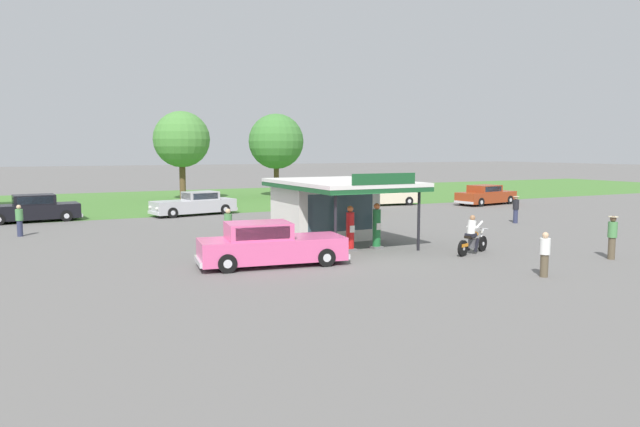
{
  "coord_description": "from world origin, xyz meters",
  "views": [
    {
      "loc": [
        -11.25,
        -18.86,
        4.14
      ],
      "look_at": [
        -0.06,
        3.78,
        1.4
      ],
      "focal_mm": 32.65,
      "sensor_mm": 36.0,
      "label": 1
    }
  ],
  "objects_px": {
    "parked_car_back_row_far_left": "(385,196)",
    "parked_car_back_row_centre": "(195,204)",
    "bystander_chatting_near_pumps": "(545,254)",
    "parked_car_second_row_spare": "(334,204)",
    "parked_car_back_row_centre_left": "(32,209)",
    "parked_car_back_row_right": "(486,195)",
    "bystander_admiring_sedan": "(612,236)",
    "bystander_strolling_foreground": "(19,220)",
    "bystander_leaning_by_kiosk": "(228,227)",
    "gas_pump_offside": "(377,228)",
    "featured_classic_sedan": "(270,246)",
    "bystander_standing_back_lot": "(516,209)",
    "gas_pump_nearside": "(350,230)",
    "motorcycle_with_rider": "(472,238)"
  },
  "relations": [
    {
      "from": "parked_car_back_row_centre_left",
      "to": "bystander_chatting_near_pumps",
      "type": "relative_size",
      "value": 3.67
    },
    {
      "from": "gas_pump_offside",
      "to": "featured_classic_sedan",
      "type": "height_order",
      "value": "gas_pump_offside"
    },
    {
      "from": "bystander_strolling_foreground",
      "to": "featured_classic_sedan",
      "type": "bearing_deg",
      "value": -55.59
    },
    {
      "from": "gas_pump_nearside",
      "to": "parked_car_second_row_spare",
      "type": "distance_m",
      "value": 14.09
    },
    {
      "from": "featured_classic_sedan",
      "to": "parked_car_back_row_centre",
      "type": "xyz_separation_m",
      "value": [
        1.74,
        17.63,
        -0.04
      ]
    },
    {
      "from": "gas_pump_offside",
      "to": "parked_car_back_row_right",
      "type": "bearing_deg",
      "value": 36.53
    },
    {
      "from": "featured_classic_sedan",
      "to": "bystander_strolling_foreground",
      "type": "bearing_deg",
      "value": 124.41
    },
    {
      "from": "parked_car_back_row_centre_left",
      "to": "bystander_chatting_near_pumps",
      "type": "bearing_deg",
      "value": -57.97
    },
    {
      "from": "parked_car_second_row_spare",
      "to": "parked_car_back_row_centre_left",
      "type": "bearing_deg",
      "value": 167.0
    },
    {
      "from": "bystander_leaning_by_kiosk",
      "to": "bystander_chatting_near_pumps",
      "type": "xyz_separation_m",
      "value": [
        7.46,
        -10.51,
        -0.09
      ]
    },
    {
      "from": "bystander_standing_back_lot",
      "to": "gas_pump_nearside",
      "type": "bearing_deg",
      "value": -163.47
    },
    {
      "from": "featured_classic_sedan",
      "to": "parked_car_back_row_right",
      "type": "relative_size",
      "value": 1.01
    },
    {
      "from": "parked_car_back_row_right",
      "to": "parked_car_back_row_centre_left",
      "type": "bearing_deg",
      "value": 173.88
    },
    {
      "from": "motorcycle_with_rider",
      "to": "parked_car_back_row_centre_left",
      "type": "distance_m",
      "value": 25.29
    },
    {
      "from": "parked_car_back_row_far_left",
      "to": "bystander_admiring_sedan",
      "type": "xyz_separation_m",
      "value": [
        -4.26,
        -22.68,
        0.23
      ]
    },
    {
      "from": "parked_car_back_row_centre_left",
      "to": "bystander_admiring_sedan",
      "type": "relative_size",
      "value": 3.27
    },
    {
      "from": "parked_car_back_row_far_left",
      "to": "parked_car_back_row_centre",
      "type": "height_order",
      "value": "parked_car_back_row_centre"
    },
    {
      "from": "parked_car_back_row_far_left",
      "to": "bystander_admiring_sedan",
      "type": "height_order",
      "value": "bystander_admiring_sedan"
    },
    {
      "from": "parked_car_back_row_right",
      "to": "bystander_strolling_foreground",
      "type": "distance_m",
      "value": 32.02
    },
    {
      "from": "featured_classic_sedan",
      "to": "bystander_leaning_by_kiosk",
      "type": "relative_size",
      "value": 3.39
    },
    {
      "from": "parked_car_back_row_centre_left",
      "to": "parked_car_back_row_centre",
      "type": "height_order",
      "value": "parked_car_back_row_centre_left"
    },
    {
      "from": "gas_pump_offside",
      "to": "bystander_leaning_by_kiosk",
      "type": "distance_m",
      "value": 6.39
    },
    {
      "from": "gas_pump_offside",
      "to": "featured_classic_sedan",
      "type": "xyz_separation_m",
      "value": [
        -5.4,
        -1.4,
        -0.16
      ]
    },
    {
      "from": "gas_pump_nearside",
      "to": "parked_car_back_row_centre",
      "type": "relative_size",
      "value": 0.33
    },
    {
      "from": "parked_car_back_row_far_left",
      "to": "bystander_leaning_by_kiosk",
      "type": "height_order",
      "value": "bystander_leaning_by_kiosk"
    },
    {
      "from": "bystander_admiring_sedan",
      "to": "bystander_strolling_foreground",
      "type": "bearing_deg",
      "value": 140.65
    },
    {
      "from": "parked_car_back_row_right",
      "to": "motorcycle_with_rider",
      "type": "bearing_deg",
      "value": -133.47
    },
    {
      "from": "parked_car_back_row_right",
      "to": "gas_pump_nearside",
      "type": "bearing_deg",
      "value": -145.32
    },
    {
      "from": "gas_pump_nearside",
      "to": "parked_car_back_row_far_left",
      "type": "height_order",
      "value": "gas_pump_nearside"
    },
    {
      "from": "parked_car_back_row_centre_left",
      "to": "bystander_chatting_near_pumps",
      "type": "xyz_separation_m",
      "value": [
        15.07,
        -24.1,
        0.05
      ]
    },
    {
      "from": "bystander_strolling_foreground",
      "to": "bystander_leaning_by_kiosk",
      "type": "xyz_separation_m",
      "value": [
        8.16,
        -7.34,
        0.06
      ]
    },
    {
      "from": "bystander_leaning_by_kiosk",
      "to": "bystander_admiring_sedan",
      "type": "xyz_separation_m",
      "value": [
        12.23,
        -9.38,
        0.03
      ]
    },
    {
      "from": "parked_car_back_row_far_left",
      "to": "parked_car_back_row_centre",
      "type": "relative_size",
      "value": 0.9
    },
    {
      "from": "gas_pump_offside",
      "to": "parked_car_back_row_centre",
      "type": "distance_m",
      "value": 16.65
    },
    {
      "from": "parked_car_back_row_centre_left",
      "to": "bystander_strolling_foreground",
      "type": "bearing_deg",
      "value": -94.96
    },
    {
      "from": "gas_pump_offside",
      "to": "parked_car_back_row_centre_left",
      "type": "distance_m",
      "value": 21.36
    },
    {
      "from": "parked_car_back_row_right",
      "to": "bystander_admiring_sedan",
      "type": "bearing_deg",
      "value": -120.4
    },
    {
      "from": "bystander_chatting_near_pumps",
      "to": "parked_car_back_row_far_left",
      "type": "bearing_deg",
      "value": 69.22
    },
    {
      "from": "parked_car_back_row_far_left",
      "to": "bystander_strolling_foreground",
      "type": "xyz_separation_m",
      "value": [
        -24.65,
        -5.96,
        0.14
      ]
    },
    {
      "from": "parked_car_back_row_centre_left",
      "to": "parked_car_back_row_centre",
      "type": "bearing_deg",
      "value": -3.88
    },
    {
      "from": "parked_car_back_row_far_left",
      "to": "bystander_chatting_near_pumps",
      "type": "distance_m",
      "value": 25.46
    },
    {
      "from": "parked_car_second_row_spare",
      "to": "bystander_leaning_by_kiosk",
      "type": "height_order",
      "value": "bystander_leaning_by_kiosk"
    },
    {
      "from": "featured_classic_sedan",
      "to": "bystander_admiring_sedan",
      "type": "distance_m",
      "value": 13.03
    },
    {
      "from": "parked_car_back_row_centre_left",
      "to": "bystander_admiring_sedan",
      "type": "xyz_separation_m",
      "value": [
        19.84,
        -22.97,
        0.17
      ]
    },
    {
      "from": "parked_car_back_row_right",
      "to": "featured_classic_sedan",
      "type": "bearing_deg",
      "value": -147.77
    },
    {
      "from": "bystander_chatting_near_pumps",
      "to": "bystander_strolling_foreground",
      "type": "bearing_deg",
      "value": 131.19
    },
    {
      "from": "parked_car_back_row_far_left",
      "to": "bystander_admiring_sedan",
      "type": "relative_size",
      "value": 3.06
    },
    {
      "from": "parked_car_second_row_spare",
      "to": "bystander_admiring_sedan",
      "type": "height_order",
      "value": "bystander_admiring_sedan"
    },
    {
      "from": "bystander_chatting_near_pumps",
      "to": "bystander_admiring_sedan",
      "type": "relative_size",
      "value": 0.89
    },
    {
      "from": "parked_car_back_row_centre",
      "to": "bystander_chatting_near_pumps",
      "type": "distance_m",
      "value": 24.13
    }
  ]
}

